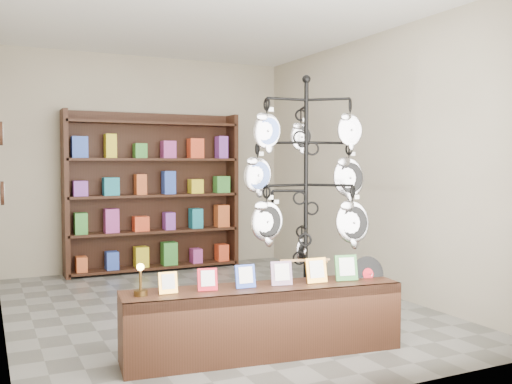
# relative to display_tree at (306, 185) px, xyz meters

# --- Properties ---
(ground) EXTENTS (5.00, 5.00, 0.00)m
(ground) POSITION_rel_display_tree_xyz_m (-0.41, 1.17, -1.31)
(ground) COLOR slate
(ground) RESTS_ON ground
(room_envelope) EXTENTS (5.00, 5.00, 5.00)m
(room_envelope) POSITION_rel_display_tree_xyz_m (-0.41, 1.17, 0.54)
(room_envelope) COLOR #AFA68D
(room_envelope) RESTS_ON ground
(display_tree) EXTENTS (1.23, 1.23, 2.27)m
(display_tree) POSITION_rel_display_tree_xyz_m (0.00, 0.00, 0.00)
(display_tree) COLOR black
(display_tree) RESTS_ON ground
(front_shelf) EXTENTS (2.24, 0.72, 0.78)m
(front_shelf) POSITION_rel_display_tree_xyz_m (-0.59, -0.35, -1.04)
(front_shelf) COLOR black
(front_shelf) RESTS_ON ground
(back_shelving) EXTENTS (2.42, 0.36, 2.20)m
(back_shelving) POSITION_rel_display_tree_xyz_m (-0.41, 3.47, -0.28)
(back_shelving) COLOR black
(back_shelving) RESTS_ON ground
(wall_clocks) EXTENTS (0.03, 0.24, 0.84)m
(wall_clocks) POSITION_rel_display_tree_xyz_m (-2.38, 1.97, 0.19)
(wall_clocks) COLOR black
(wall_clocks) RESTS_ON ground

